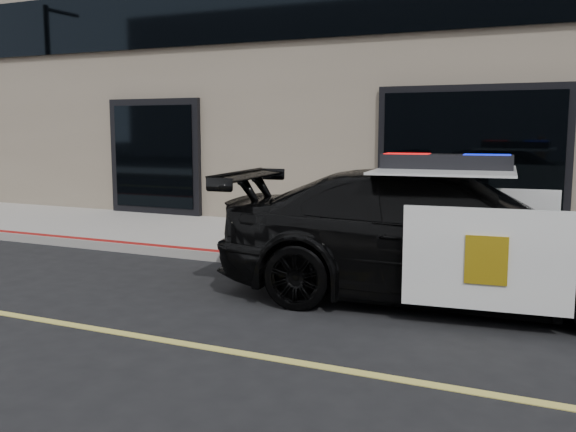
% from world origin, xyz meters
% --- Properties ---
extents(ground, '(120.00, 120.00, 0.00)m').
position_xyz_m(ground, '(0.00, 0.00, 0.00)').
color(ground, black).
rests_on(ground, ground).
extents(sidewalk_n, '(60.00, 3.50, 0.15)m').
position_xyz_m(sidewalk_n, '(0.00, 5.25, 0.07)').
color(sidewalk_n, gray).
rests_on(sidewalk_n, ground).
extents(police_car, '(3.36, 5.94, 1.80)m').
position_xyz_m(police_car, '(-0.61, 2.68, 0.80)').
color(police_car, black).
rests_on(police_car, ground).
extents(fire_hydrant, '(0.32, 0.45, 0.72)m').
position_xyz_m(fire_hydrant, '(-4.33, 4.13, 0.49)').
color(fire_hydrant, beige).
rests_on(fire_hydrant, sidewalk_n).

